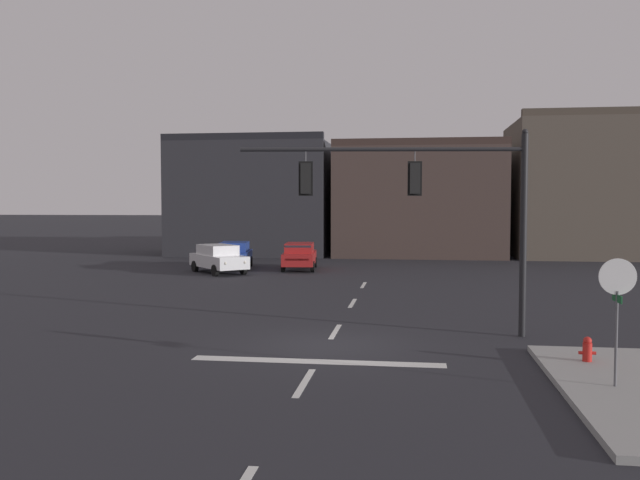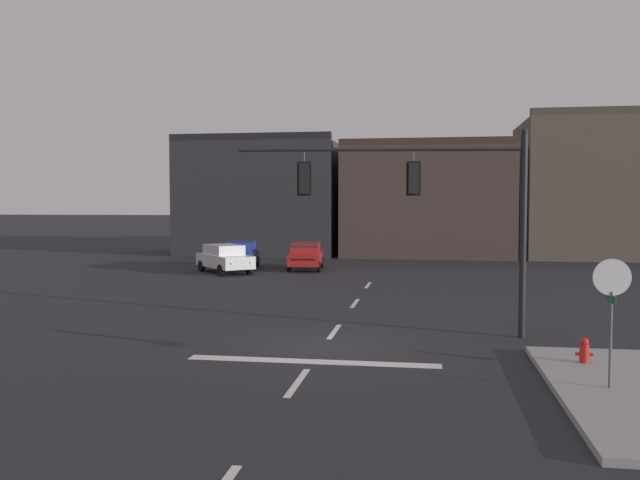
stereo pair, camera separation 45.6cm
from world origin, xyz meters
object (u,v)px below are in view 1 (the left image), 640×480
car_lot_middle (218,258)px  car_lot_farside (234,254)px  signal_mast_near_side (435,196)px  car_lot_nearside (300,255)px  fire_hydrant (587,354)px  stop_sign (617,291)px

car_lot_middle → car_lot_farside: (0.19, 2.74, 0.00)m
signal_mast_near_side → car_lot_farside: bearing=120.3°
car_lot_nearside → car_lot_middle: same height
car_lot_middle → fire_hydrant: car_lot_middle is taller
signal_mast_near_side → car_lot_nearside: 20.99m
stop_sign → car_lot_nearside: size_ratio=0.62×
car_lot_nearside → car_lot_middle: 4.97m
stop_sign → car_lot_farside: (-14.98, 25.20, -1.29)m
car_lot_middle → car_lot_nearside: bearing=31.0°
car_lot_nearside → car_lot_farside: size_ratio=0.99×
car_lot_middle → fire_hydrant: size_ratio=6.03×
car_lot_farside → fire_hydrant: size_ratio=6.17×
signal_mast_near_side → car_lot_farside: signal_mast_near_side is taller
stop_sign → car_lot_nearside: 27.32m
car_lot_middle → fire_hydrant: (15.16, -20.21, -0.53)m
stop_sign → fire_hydrant: stop_sign is taller
stop_sign → fire_hydrant: (-0.01, 2.24, -1.82)m
fire_hydrant → car_lot_nearside: bearing=115.6°
fire_hydrant → car_lot_middle: bearing=126.9°
signal_mast_near_side → car_lot_middle: (-11.61, 16.82, -3.32)m
car_lot_nearside → fire_hydrant: bearing=-64.4°
signal_mast_near_side → car_lot_middle: size_ratio=1.86×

